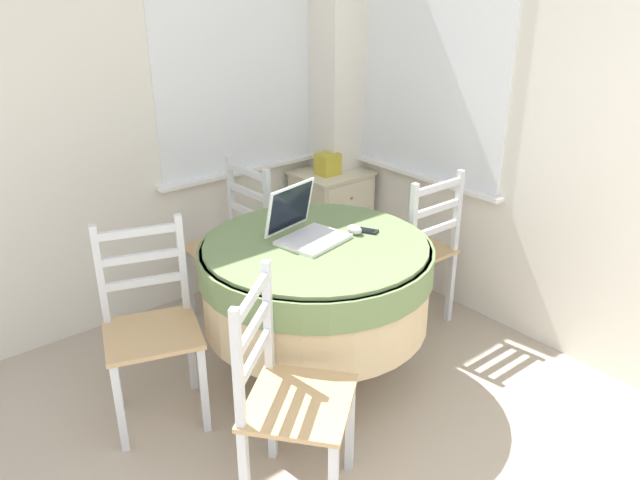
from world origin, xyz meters
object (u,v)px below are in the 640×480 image
corner_cabinet (331,220)px  computer_mouse (355,230)px  dining_chair_near_back_window (233,246)px  dining_chair_near_right_window (416,252)px  cell_phone (365,230)px  laptop (305,228)px  dining_chair_camera_near (288,400)px  dining_chair_left_flank (151,328)px  storage_box (328,164)px  round_dining_table (316,277)px

corner_cabinet → computer_mouse: bearing=-125.3°
dining_chair_near_back_window → dining_chair_near_right_window: same height
cell_phone → dining_chair_near_right_window: dining_chair_near_right_window is taller
laptop → cell_phone: (0.29, -0.12, -0.05)m
computer_mouse → dining_chair_camera_near: (-0.79, -0.50, -0.32)m
laptop → dining_chair_left_flank: bearing=165.7°
dining_chair_camera_near → storage_box: dining_chair_camera_near is taller
computer_mouse → dining_chair_camera_near: bearing=-147.5°
storage_box → round_dining_table: bearing=-132.8°
round_dining_table → cell_phone: bearing=-10.7°
corner_cabinet → storage_box: size_ratio=4.88×
round_dining_table → corner_cabinet: round_dining_table is taller
corner_cabinet → storage_box: (-0.05, -0.02, 0.42)m
dining_chair_near_back_window → dining_chair_left_flank: size_ratio=1.00×
cell_phone → dining_chair_left_flank: dining_chair_left_flank is taller
corner_cabinet → dining_chair_near_back_window: bearing=-169.6°
dining_chair_camera_near → corner_cabinet: (1.50, 1.51, -0.11)m
dining_chair_camera_near → computer_mouse: bearing=32.5°
round_dining_table → dining_chair_near_right_window: (0.79, 0.06, -0.12)m
laptop → cell_phone: 0.31m
dining_chair_near_back_window → storage_box: 0.91m
dining_chair_left_flank → corner_cabinet: bearing=22.8°
computer_mouse → dining_chair_left_flank: bearing=162.9°
dining_chair_near_right_window → dining_chair_near_back_window: bearing=135.9°
computer_mouse → storage_box: storage_box is taller
cell_phone → corner_cabinet: cell_phone is taller
computer_mouse → laptop: bearing=154.4°
round_dining_table → storage_box: 1.30m
computer_mouse → dining_chair_near_back_window: dining_chair_near_back_window is taller
corner_cabinet → cell_phone: bearing=-122.6°
round_dining_table → storage_box: size_ratio=7.92×
dining_chair_near_right_window → cell_phone: bearing=-168.0°
cell_phone → computer_mouse: bearing=167.0°
dining_chair_near_right_window → dining_chair_left_flank: (-1.55, 0.20, 0.00)m
round_dining_table → dining_chair_near_back_window: bearing=88.1°
dining_chair_near_right_window → round_dining_table: bearing=-175.8°
dining_chair_camera_near → dining_chair_left_flank: same height
computer_mouse → dining_chair_left_flank: 1.06m
computer_mouse → corner_cabinet: bearing=54.7°
dining_chair_near_right_window → dining_chair_camera_near: 1.50m
dining_chair_near_back_window → storage_box: dining_chair_near_back_window is taller
dining_chair_near_back_window → round_dining_table: bearing=-91.9°
dining_chair_near_back_window → dining_chair_camera_near: size_ratio=1.00×
round_dining_table → laptop: laptop is taller
laptop → storage_box: 1.24m
round_dining_table → dining_chair_near_right_window: bearing=4.2°
cell_phone → corner_cabinet: size_ratio=0.19×
dining_chair_near_back_window → dining_chair_camera_near: same height
dining_chair_near_back_window → corner_cabinet: (0.90, 0.16, -0.11)m
dining_chair_camera_near → storage_box: bearing=45.7°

